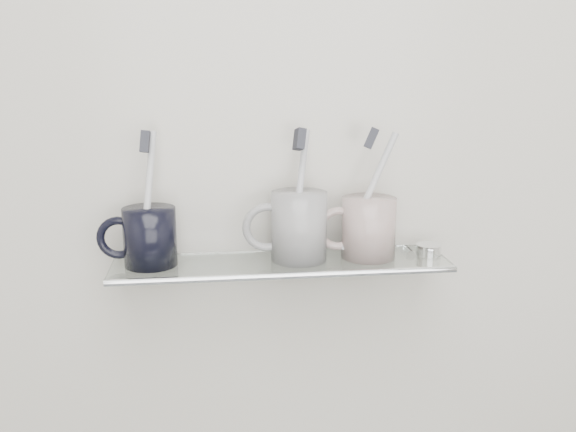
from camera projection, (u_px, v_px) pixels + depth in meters
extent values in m
plane|color=beige|center=(276.00, 155.00, 0.98)|extent=(2.50, 0.00, 2.50)
cube|color=silver|center=(281.00, 264.00, 0.96)|extent=(0.50, 0.12, 0.01)
cylinder|color=silver|center=(286.00, 276.00, 0.90)|extent=(0.50, 0.01, 0.01)
cylinder|color=silver|center=(142.00, 266.00, 0.98)|extent=(0.02, 0.03, 0.02)
cylinder|color=silver|center=(408.00, 256.00, 1.03)|extent=(0.02, 0.03, 0.02)
cylinder|color=black|center=(150.00, 237.00, 0.93)|extent=(0.10, 0.10, 0.09)
torus|color=black|center=(119.00, 238.00, 0.92)|extent=(0.06, 0.01, 0.06)
cylinder|color=silver|center=(148.00, 198.00, 0.91)|extent=(0.03, 0.05, 0.19)
cube|color=#292A32|center=(145.00, 142.00, 0.90)|extent=(0.02, 0.03, 0.03)
cylinder|color=white|center=(299.00, 226.00, 0.95)|extent=(0.09, 0.09, 0.10)
torus|color=white|center=(267.00, 227.00, 0.95)|extent=(0.07, 0.01, 0.07)
cylinder|color=#AEAEB4|center=(299.00, 194.00, 0.94)|extent=(0.04, 0.06, 0.18)
cube|color=#292A32|center=(299.00, 139.00, 0.92)|extent=(0.02, 0.03, 0.04)
cylinder|color=white|center=(369.00, 228.00, 0.97)|extent=(0.11, 0.11, 0.09)
torus|color=white|center=(338.00, 229.00, 0.96)|extent=(0.07, 0.01, 0.07)
cylinder|color=silver|center=(370.00, 192.00, 0.95)|extent=(0.09, 0.02, 0.18)
cube|color=#292A32|center=(371.00, 138.00, 0.93)|extent=(0.03, 0.03, 0.04)
cylinder|color=silver|center=(429.00, 249.00, 0.99)|extent=(0.04, 0.04, 0.02)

